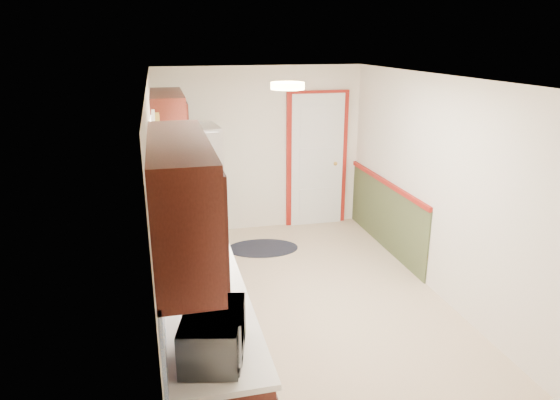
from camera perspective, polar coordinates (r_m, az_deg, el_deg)
room_shell at (r=5.00m, az=3.57°, el=-0.19°), size 3.20×5.20×2.52m
kitchen_run at (r=4.67m, az=-10.19°, el=-6.96°), size 0.63×4.00×2.20m
back_wall_trim at (r=7.40m, az=5.86°, el=3.28°), size 1.12×2.30×2.08m
ceiling_fixture at (r=4.49m, az=0.88°, el=12.92°), size 0.30×0.30×0.06m
microwave at (r=3.07m, az=-7.63°, el=-14.56°), size 0.40×0.57×0.35m
refrigerator at (r=6.85m, az=-9.74°, el=1.40°), size 0.76×0.73×1.67m
rug at (r=6.90m, az=-2.00°, el=-5.51°), size 1.06×0.77×0.01m
cooktop at (r=5.79m, az=-10.67°, el=-0.52°), size 0.49×0.59×0.02m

